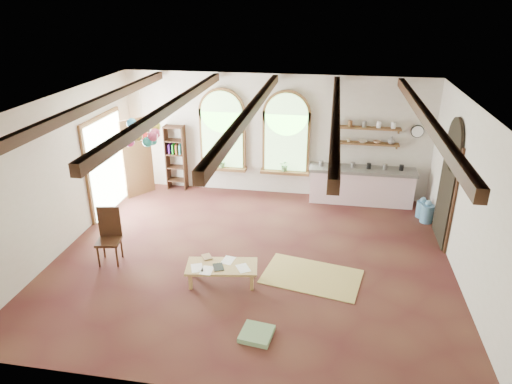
% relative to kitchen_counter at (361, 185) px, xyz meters
% --- Properties ---
extents(floor, '(8.00, 8.00, 0.00)m').
position_rel_kitchen_counter_xyz_m(floor, '(-2.30, -3.20, -0.48)').
color(floor, '#522E22').
rests_on(floor, ground).
extents(ceiling_beams, '(6.20, 6.80, 0.18)m').
position_rel_kitchen_counter_xyz_m(ceiling_beams, '(-2.30, -3.20, 2.62)').
color(ceiling_beams, '#381E12').
rests_on(ceiling_beams, ceiling).
extents(window_left, '(1.30, 0.28, 2.20)m').
position_rel_kitchen_counter_xyz_m(window_left, '(-3.70, 0.23, 1.16)').
color(window_left, brown).
rests_on(window_left, floor).
extents(window_right, '(1.30, 0.28, 2.20)m').
position_rel_kitchen_counter_xyz_m(window_right, '(-2.00, 0.23, 1.16)').
color(window_right, brown).
rests_on(window_right, floor).
extents(left_doorway, '(0.10, 1.90, 2.50)m').
position_rel_kitchen_counter_xyz_m(left_doorway, '(-6.25, -1.40, 0.67)').
color(left_doorway, brown).
rests_on(left_doorway, floor).
extents(right_doorway, '(0.10, 1.30, 2.40)m').
position_rel_kitchen_counter_xyz_m(right_doorway, '(1.65, -1.70, 0.62)').
color(right_doorway, black).
rests_on(right_doorway, floor).
extents(kitchen_counter, '(2.68, 0.62, 0.94)m').
position_rel_kitchen_counter_xyz_m(kitchen_counter, '(0.00, 0.00, 0.00)').
color(kitchen_counter, silver).
rests_on(kitchen_counter, floor).
extents(wall_shelf_lower, '(1.70, 0.24, 0.04)m').
position_rel_kitchen_counter_xyz_m(wall_shelf_lower, '(0.00, 0.18, 1.07)').
color(wall_shelf_lower, brown).
rests_on(wall_shelf_lower, wall_back).
extents(wall_shelf_upper, '(1.70, 0.24, 0.04)m').
position_rel_kitchen_counter_xyz_m(wall_shelf_upper, '(0.00, 0.18, 1.47)').
color(wall_shelf_upper, brown).
rests_on(wall_shelf_upper, wall_back).
extents(wall_clock, '(0.32, 0.04, 0.32)m').
position_rel_kitchen_counter_xyz_m(wall_clock, '(1.25, 0.25, 1.42)').
color(wall_clock, black).
rests_on(wall_clock, wall_back).
extents(bookshelf, '(0.53, 0.32, 1.80)m').
position_rel_kitchen_counter_xyz_m(bookshelf, '(-5.00, 0.12, 0.42)').
color(bookshelf, '#381E12').
rests_on(bookshelf, floor).
extents(coffee_table, '(1.39, 0.79, 0.38)m').
position_rel_kitchen_counter_xyz_m(coffee_table, '(-2.70, -4.15, -0.14)').
color(coffee_table, tan).
rests_on(coffee_table, floor).
extents(side_chair, '(0.52, 0.52, 1.14)m').
position_rel_kitchen_counter_xyz_m(side_chair, '(-5.10, -3.79, -0.15)').
color(side_chair, '#381E12').
rests_on(side_chair, floor).
extents(floor_mat, '(2.02, 1.47, 0.02)m').
position_rel_kitchen_counter_xyz_m(floor_mat, '(-1.04, -3.68, -0.47)').
color(floor_mat, tan).
rests_on(floor_mat, floor).
extents(floor_cushion, '(0.56, 0.56, 0.09)m').
position_rel_kitchen_counter_xyz_m(floor_cushion, '(-1.82, -5.50, -0.43)').
color(floor_cushion, '#729B6A').
rests_on(floor_cushion, floor).
extents(water_jug_a, '(0.27, 0.27, 0.52)m').
position_rel_kitchen_counter_xyz_m(water_jug_a, '(1.45, -0.63, -0.25)').
color(water_jug_a, '#5389B2').
rests_on(water_jug_a, floor).
extents(water_jug_b, '(0.29, 0.29, 0.57)m').
position_rel_kitchen_counter_xyz_m(water_jug_b, '(1.52, -0.90, -0.23)').
color(water_jug_b, '#5389B2').
rests_on(water_jug_b, floor).
extents(balloon_cluster, '(0.71, 0.78, 1.14)m').
position_rel_kitchen_counter_xyz_m(balloon_cluster, '(-4.75, -2.40, 1.86)').
color(balloon_cluster, white).
rests_on(balloon_cluster, floor).
extents(table_book, '(0.27, 0.29, 0.02)m').
position_rel_kitchen_counter_xyz_m(table_book, '(-3.12, -3.97, -0.09)').
color(table_book, olive).
rests_on(table_book, coffee_table).
extents(tablet, '(0.27, 0.31, 0.01)m').
position_rel_kitchen_counter_xyz_m(tablet, '(-2.75, -4.22, -0.09)').
color(tablet, black).
rests_on(tablet, coffee_table).
extents(potted_plant_left, '(0.27, 0.23, 0.30)m').
position_rel_kitchen_counter_xyz_m(potted_plant_left, '(-3.70, 0.12, 0.37)').
color(potted_plant_left, '#598C4C').
rests_on(potted_plant_left, window_left).
extents(potted_plant_right, '(0.27, 0.23, 0.30)m').
position_rel_kitchen_counter_xyz_m(potted_plant_right, '(-2.00, 0.12, 0.37)').
color(potted_plant_right, '#598C4C').
rests_on(potted_plant_right, window_right).
extents(shelf_cup_a, '(0.12, 0.10, 0.10)m').
position_rel_kitchen_counter_xyz_m(shelf_cup_a, '(-0.75, 0.18, 1.14)').
color(shelf_cup_a, white).
rests_on(shelf_cup_a, wall_shelf_lower).
extents(shelf_cup_b, '(0.10, 0.10, 0.09)m').
position_rel_kitchen_counter_xyz_m(shelf_cup_b, '(-0.40, 0.18, 1.14)').
color(shelf_cup_b, beige).
rests_on(shelf_cup_b, wall_shelf_lower).
extents(shelf_bowl_a, '(0.22, 0.22, 0.05)m').
position_rel_kitchen_counter_xyz_m(shelf_bowl_a, '(-0.05, 0.18, 1.12)').
color(shelf_bowl_a, beige).
rests_on(shelf_bowl_a, wall_shelf_lower).
extents(shelf_bowl_b, '(0.20, 0.20, 0.06)m').
position_rel_kitchen_counter_xyz_m(shelf_bowl_b, '(0.30, 0.18, 1.12)').
color(shelf_bowl_b, '#8C664C').
rests_on(shelf_bowl_b, wall_shelf_lower).
extents(shelf_vase, '(0.18, 0.18, 0.19)m').
position_rel_kitchen_counter_xyz_m(shelf_vase, '(0.65, 0.18, 1.19)').
color(shelf_vase, slate).
rests_on(shelf_vase, wall_shelf_lower).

